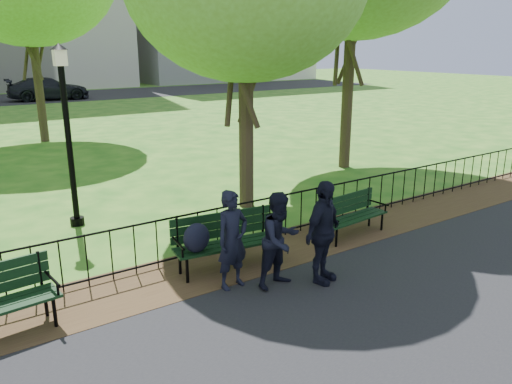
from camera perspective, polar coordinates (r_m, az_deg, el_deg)
ground at (r=7.86m, az=1.83°, el=-12.10°), size 120.00×120.00×0.00m
dirt_strip at (r=8.97m, az=-3.87°, el=-8.23°), size 60.00×1.60×0.01m
iron_fence at (r=9.19m, az=-5.52°, el=-4.39°), size 24.06×0.06×1.00m
park_bench_main at (r=8.44m, az=-5.06°, el=-5.06°), size 1.93×0.82×1.06m
park_bench_right_a at (r=10.29m, az=10.78°, el=-2.13°), size 1.67×0.65×0.93m
lamppost at (r=11.06m, az=-20.73°, el=6.60°), size 0.34×0.34×3.80m
person_left at (r=7.88m, az=-2.71°, el=-5.47°), size 0.63×0.46×1.61m
person_mid at (r=7.93m, az=2.79°, el=-5.48°), size 0.81×0.49×1.56m
person_right at (r=8.10m, az=7.67°, el=-4.60°), size 1.08×0.75×1.71m
sedan_dark at (r=39.29m, az=-22.65°, el=10.84°), size 5.62×2.58×1.59m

